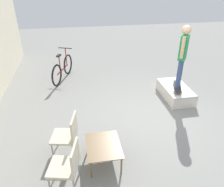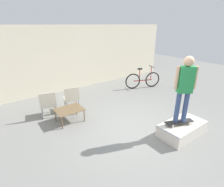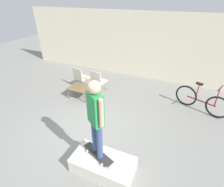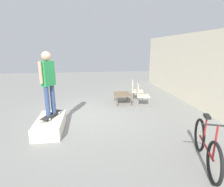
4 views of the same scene
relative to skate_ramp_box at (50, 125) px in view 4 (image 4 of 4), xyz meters
The scene contains 9 objects.
ground_plane 1.45m from the skate_ramp_box, 132.32° to the left, with size 24.00×24.00×0.00m, color gray.
house_wall_back 5.76m from the skate_ramp_box, 99.93° to the left, with size 12.00×0.06×3.00m.
skate_ramp_box is the anchor object (origin of this frame).
skateboard_on_ramp 0.31m from the skate_ramp_box, 166.28° to the left, with size 0.86×0.50×0.07m.
person_skater 1.38m from the skate_ramp_box, 166.28° to the left, with size 0.49×0.38×1.83m.
coffee_table 3.52m from the skate_ramp_box, 131.27° to the left, with size 0.86×0.70×0.44m.
patio_chair_left 4.35m from the skate_ramp_box, 129.61° to the left, with size 0.63×0.63×0.93m.
patio_chair_right 3.86m from the skate_ramp_box, 119.68° to the left, with size 0.61×0.61×0.93m.
bicycle 4.09m from the skate_ramp_box, 60.43° to the left, with size 1.75×0.76×1.08m.
Camera 4 is at (5.92, 0.10, 2.39)m, focal length 28.00 mm.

